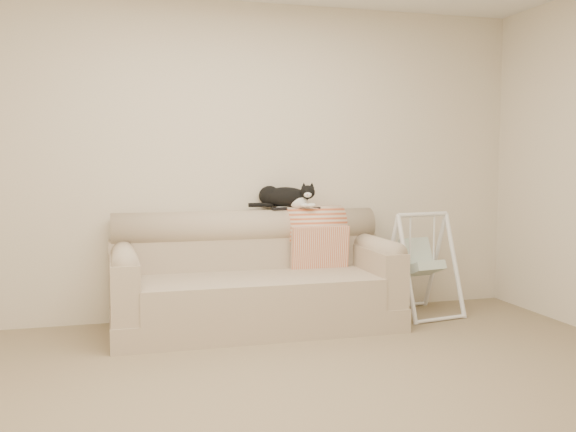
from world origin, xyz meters
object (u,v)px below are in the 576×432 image
object	(u,v)px
remote_a	(282,208)
tuxedo_cat	(285,197)
baby_swing	(421,263)
sofa	(254,282)
remote_b	(311,208)

from	to	relation	value
remote_a	tuxedo_cat	bearing A→B (deg)	37.65
tuxedo_cat	remote_a	bearing A→B (deg)	-142.35
baby_swing	remote_a	bearing A→B (deg)	167.69
remote_a	baby_swing	distance (m)	1.27
sofa	remote_a	bearing A→B (deg)	39.02
remote_b	tuxedo_cat	size ratio (longest dim) A/B	0.32
sofa	tuxedo_cat	bearing A→B (deg)	38.90
remote_a	baby_swing	bearing A→B (deg)	-12.31
remote_a	remote_b	world-z (taller)	remote_a
remote_a	baby_swing	xyz separation A→B (m)	(1.15, -0.25, -0.47)
tuxedo_cat	baby_swing	bearing A→B (deg)	-13.70
remote_a	sofa	bearing A→B (deg)	-140.98
remote_a	tuxedo_cat	distance (m)	0.10
remote_b	baby_swing	world-z (taller)	remote_b
remote_b	tuxedo_cat	bearing A→B (deg)	171.36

